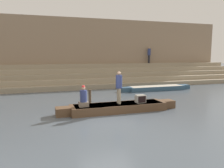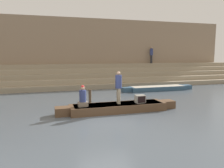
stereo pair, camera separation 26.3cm
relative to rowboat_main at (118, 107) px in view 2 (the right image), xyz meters
The scene contains 10 objects.
ground_plane 1.76m from the rowboat_main, 126.25° to the right, with size 120.00×120.00×0.00m, color #4C5660.
ghat_steps 10.09m from the rowboat_main, 95.87° to the left, with size 36.00×3.85×2.09m.
back_wall 12.46m from the rowboat_main, 94.90° to the left, with size 34.20×1.28×6.68m.
rowboat_main is the anchor object (origin of this frame).
person_standing 1.19m from the rowboat_main, 52.65° to the left, with size 0.34×0.34×1.72m.
person_rowing 2.01m from the rowboat_main, behind, with size 0.48×0.38×1.08m.
tv_set 1.27m from the rowboat_main, ahead, with size 0.52×0.41×0.42m.
moored_boat_shore 7.85m from the rowboat_main, 46.60° to the left, with size 6.36×1.19×0.36m.
mooring_post 2.11m from the rowboat_main, 125.26° to the left, with size 0.17×0.17×0.98m, color #473828.
person_on_steps 13.60m from the rowboat_main, 56.21° to the left, with size 0.35×0.35×1.79m.
Camera 2 is at (-2.50, -9.40, 2.99)m, focal length 35.00 mm.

